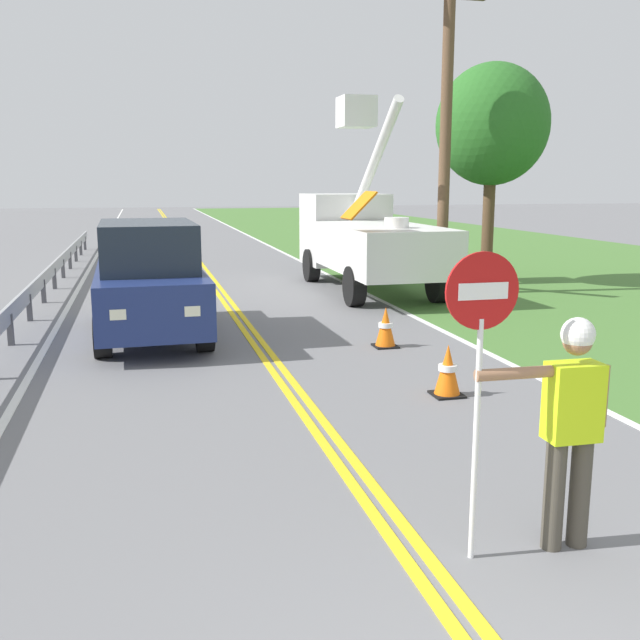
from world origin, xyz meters
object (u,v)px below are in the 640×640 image
stop_sign_paddle (480,338)px  traffic_cone_lead (448,371)px  flagger_worker (571,419)px  oncoming_suv_nearest (149,280)px  traffic_cone_mid (386,328)px  roadside_tree_verge (492,126)px  utility_bucket_truck (364,236)px  utility_pole_near (446,130)px

stop_sign_paddle → traffic_cone_lead: stop_sign_paddle is taller
traffic_cone_lead → flagger_worker: bearing=-101.1°
oncoming_suv_nearest → flagger_worker: bearing=-71.1°
traffic_cone_mid → roadside_tree_verge: size_ratio=0.12×
flagger_worker → roadside_tree_verge: 15.12m
oncoming_suv_nearest → traffic_cone_mid: 4.37m
utility_bucket_truck → stop_sign_paddle: bearing=-104.1°
traffic_cone_lead → roadside_tree_verge: size_ratio=0.12×
stop_sign_paddle → roadside_tree_verge: roadside_tree_verge is taller
utility_bucket_truck → traffic_cone_mid: size_ratio=9.73×
oncoming_suv_nearest → roadside_tree_verge: size_ratio=0.79×
traffic_cone_lead → oncoming_suv_nearest: bearing=128.4°
utility_pole_near → roadside_tree_verge: size_ratio=1.31×
traffic_cone_mid → stop_sign_paddle: bearing=-103.9°
flagger_worker → utility_pole_near: 13.16m
flagger_worker → stop_sign_paddle: 1.02m
utility_pole_near → roadside_tree_verge: utility_pole_near is taller
stop_sign_paddle → traffic_cone_mid: (1.69, 6.84, -1.37)m
stop_sign_paddle → utility_bucket_truck: size_ratio=0.34×
utility_pole_near → traffic_cone_mid: utility_pole_near is taller
stop_sign_paddle → traffic_cone_mid: size_ratio=3.33×
traffic_cone_lead → stop_sign_paddle: bearing=-111.5°
roadside_tree_verge → utility_pole_near: bearing=-145.2°
stop_sign_paddle → traffic_cone_lead: 4.44m
oncoming_suv_nearest → utility_bucket_truck: bearing=40.6°
utility_pole_near → roadside_tree_verge: bearing=34.8°
utility_bucket_truck → oncoming_suv_nearest: (-5.60, -4.81, -0.34)m
flagger_worker → roadside_tree_verge: size_ratio=0.31×
oncoming_suv_nearest → roadside_tree_verge: 10.77m
utility_bucket_truck → traffic_cone_lead: (-1.84, -9.56, -1.06)m
flagger_worker → utility_pole_near: utility_pole_near is taller
utility_bucket_truck → traffic_cone_mid: utility_bucket_truck is taller
stop_sign_paddle → utility_bucket_truck: 13.91m
utility_pole_near → traffic_cone_mid: (-3.29, -5.24, -3.70)m
flagger_worker → traffic_cone_lead: (0.78, 3.95, -0.71)m
stop_sign_paddle → traffic_cone_mid: bearing=76.1°
oncoming_suv_nearest → traffic_cone_mid: size_ratio=6.64×
flagger_worker → utility_pole_near: bearing=70.8°
utility_bucket_truck → roadside_tree_verge: size_ratio=1.15×
utility_pole_near → roadside_tree_verge: (1.92, 1.33, 0.24)m
roadside_tree_verge → traffic_cone_lead: bearing=-119.4°
utility_bucket_truck → utility_pole_near: bearing=-41.2°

